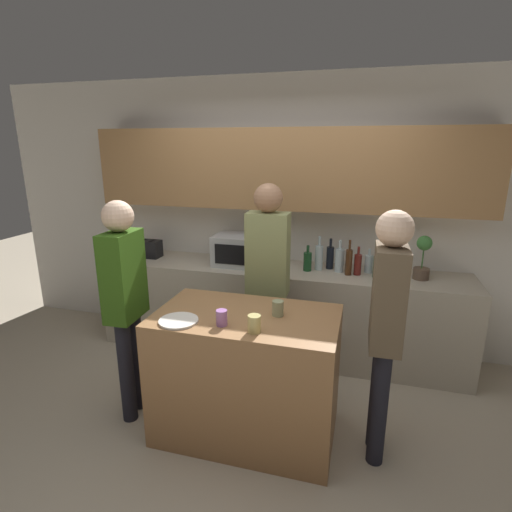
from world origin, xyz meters
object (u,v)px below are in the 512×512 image
(microwave, at_px, (241,250))
(cup_2, at_px, (278,308))
(person_center, at_px, (268,269))
(person_right, at_px, (386,318))
(bottle_0, at_px, (308,261))
(potted_plant, at_px, (423,258))
(bottle_1, at_px, (319,257))
(toaster, at_px, (148,249))
(bottle_7, at_px, (378,266))
(bottle_2, at_px, (330,257))
(bottle_4, at_px, (349,262))
(cup_0, at_px, (254,324))
(bottle_6, at_px, (369,264))
(person_left, at_px, (125,293))
(plate_on_island, at_px, (179,321))
(bottle_3, at_px, (339,260))
(bottle_5, at_px, (358,264))
(cup_1, at_px, (222,318))

(microwave, xyz_separation_m, cup_2, (0.63, -1.19, -0.06))
(person_center, relative_size, person_right, 1.05)
(person_center, bearing_deg, bottle_0, -113.47)
(potted_plant, bearing_deg, bottle_1, 177.63)
(toaster, relative_size, bottle_7, 0.95)
(toaster, height_order, person_center, person_center)
(toaster, distance_m, bottle_2, 1.90)
(bottle_4, xyz_separation_m, cup_0, (-0.50, -1.42, -0.04))
(potted_plant, height_order, bottle_1, potted_plant)
(bottle_6, xyz_separation_m, person_left, (-1.71, -1.35, 0.02))
(plate_on_island, relative_size, person_right, 0.15)
(bottle_1, distance_m, person_left, 1.81)
(potted_plant, height_order, bottle_2, potted_plant)
(person_center, distance_m, person_right, 1.10)
(toaster, height_order, cup_2, toaster)
(bottle_3, height_order, bottle_6, bottle_3)
(microwave, xyz_separation_m, cup_0, (0.55, -1.47, -0.06))
(cup_0, height_order, cup_2, cup_0)
(microwave, height_order, bottle_2, microwave)
(bottle_3, bearing_deg, microwave, -178.32)
(toaster, height_order, person_right, person_right)
(bottle_0, height_order, bottle_2, bottle_2)
(toaster, distance_m, person_right, 2.67)
(potted_plant, height_order, person_left, person_left)
(bottle_2, bearing_deg, cup_0, -101.32)
(microwave, xyz_separation_m, bottle_6, (1.22, 0.07, -0.06))
(bottle_6, xyz_separation_m, plate_on_island, (-1.20, -1.53, -0.05))
(plate_on_island, bearing_deg, person_right, 10.50)
(bottle_4, relative_size, cup_2, 3.15)
(person_left, bearing_deg, bottle_7, 121.53)
(bottle_1, height_order, bottle_4, bottle_4)
(bottle_1, relative_size, person_left, 0.19)
(bottle_6, height_order, cup_2, bottle_6)
(bottle_5, xyz_separation_m, cup_1, (-0.81, -1.41, -0.02))
(bottle_1, relative_size, bottle_3, 1.07)
(person_center, bearing_deg, microwave, -55.84)
(bottle_2, height_order, person_left, person_left)
(toaster, relative_size, person_center, 0.15)
(bottle_2, relative_size, person_right, 0.18)
(bottle_4, height_order, plate_on_island, bottle_4)
(bottle_6, bearing_deg, person_left, -141.80)
(bottle_0, xyz_separation_m, bottle_6, (0.56, 0.09, -0.01))
(bottle_0, distance_m, bottle_3, 0.30)
(potted_plant, distance_m, person_left, 2.51)
(bottle_7, bearing_deg, cup_0, -118.13)
(bottle_7, bearing_deg, bottle_5, 168.31)
(bottle_5, bearing_deg, person_center, -140.58)
(bottle_4, bearing_deg, cup_1, -117.72)
(bottle_0, xyz_separation_m, bottle_5, (0.46, 0.00, 0.01))
(bottle_0, height_order, bottle_4, bottle_4)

